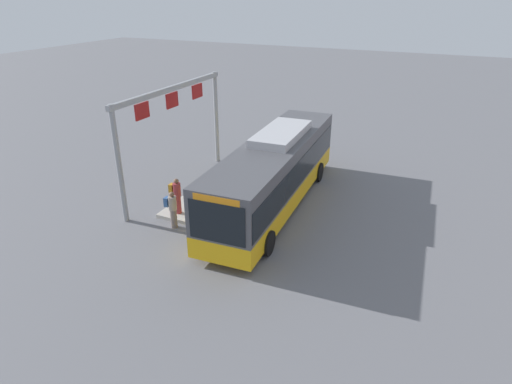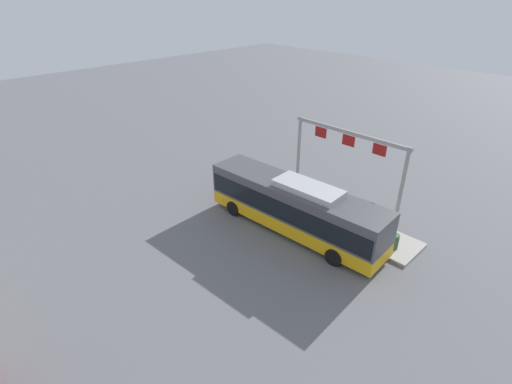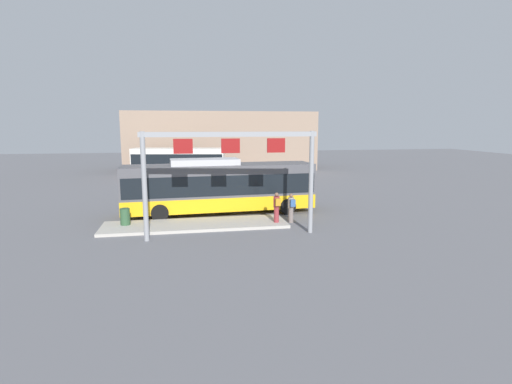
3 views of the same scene
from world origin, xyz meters
The scene contains 7 objects.
ground_plane centered at (0.00, 0.00, 0.00)m, with size 120.00×120.00×0.00m, color slate.
platform_curb centered at (-1.62, -2.90, 0.08)m, with size 10.00×2.80×0.16m, color #B2ADA3.
bus_main centered at (-0.01, 0.00, 1.81)m, with size 11.86×3.17×3.46m.
person_boarding centered at (2.81, -3.49, 1.05)m, with size 0.36×0.54×1.67m.
person_waiting_near centered at (3.75, -3.09, 0.89)m, with size 0.37×0.54×1.67m.
platform_sign_gantry centered at (0.06, -5.32, 3.72)m, with size 8.58×0.24×5.20m.
trash_bin centered at (-5.36, -2.51, 0.61)m, with size 0.52×0.52×0.90m, color #2D5133.
Camera 2 is at (-12.67, 15.80, 13.59)m, focal length 27.19 mm.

